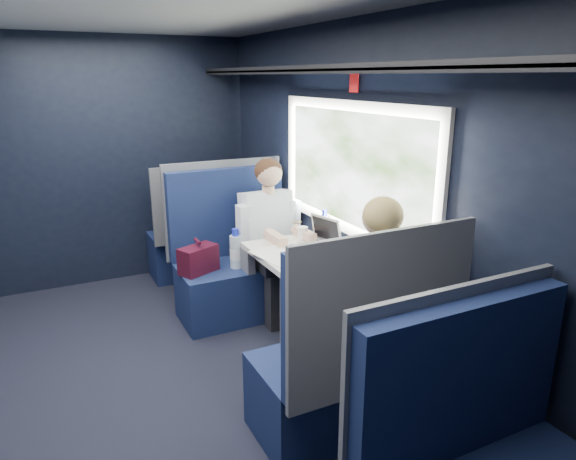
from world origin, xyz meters
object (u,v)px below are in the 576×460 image
man (272,232)px  bottle_small (324,227)px  cup (303,233)px  seat_bay_far (351,366)px  seat_row_front (203,236)px  laptop (320,238)px  table (305,267)px  woman (374,294)px  seat_bay_near (235,265)px

man → bottle_small: 0.52m
man → cup: 0.37m
seat_bay_far → bottle_small: size_ratio=5.30×
seat_bay_far → cup: bearing=74.0°
seat_row_front → laptop: seat_row_front is taller
table → woman: (0.07, -0.71, 0.06)m
seat_row_front → cup: seat_row_front is taller
table → seat_bay_near: size_ratio=0.79×
woman → seat_bay_near: bearing=99.4°
seat_bay_near → woman: size_ratio=0.95×
woman → bottle_small: 1.00m
seat_bay_near → seat_row_front: 0.93m
laptop → cup: bearing=102.9°
seat_row_front → laptop: (0.39, -1.63, 0.39)m
laptop → cup: size_ratio=3.40×
man → seat_bay_far: bearing=-99.0°
seat_row_front → bottle_small: size_ratio=4.87×
cup → seat_row_front: bearing=103.7°
man → woman: 1.41m
seat_bay_near → seat_bay_far: bearing=-89.6°
laptop → cup: 0.19m
cup → table: bearing=-115.7°
cup → laptop: bearing=-77.1°
man → laptop: size_ratio=3.96×
seat_bay_far → cup: size_ratio=12.82×
seat_bay_near → seat_bay_far: size_ratio=1.00×
woman → seat_row_front: bearing=95.7°
seat_bay_near → seat_bay_far: 1.75m
woman → cup: size_ratio=13.45×
seat_bay_near → seat_bay_far: (0.01, -1.75, -0.01)m
seat_bay_far → man: man is taller
seat_row_front → laptop: bearing=-76.4°
seat_row_front → bottle_small: 1.67m
seat_bay_near → cup: 0.73m
woman → cup: (0.10, 1.06, 0.06)m
seat_bay_far → man: bearing=81.0°
table → woman: woman is taller
table → seat_row_front: size_ratio=0.86×
man → bottle_small: (0.23, -0.44, 0.13)m
seat_row_front → woman: (0.25, -2.50, 0.32)m
seat_row_front → bottle_small: bearing=-72.7°
seat_bay_far → seat_row_front: 2.67m
seat_bay_far → bottle_small: bearing=67.0°
seat_bay_near → bottle_small: (0.49, -0.62, 0.43)m
seat_bay_far → woman: bearing=33.8°
woman → bottle_small: woman is taller
laptop → bottle_small: size_ratio=1.40×
man → woman: bearing=-90.0°
seat_row_front → cup: size_ratio=11.80×
table → laptop: (0.21, 0.17, 0.14)m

